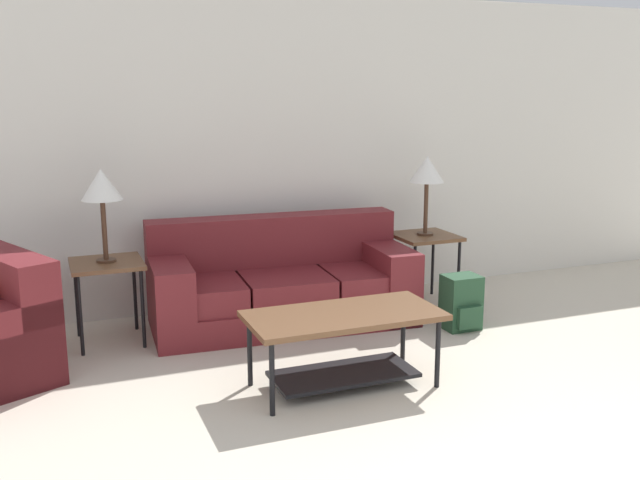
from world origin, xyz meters
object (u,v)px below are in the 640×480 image
(couch, at_px, (281,286))
(table_lamp_left, at_px, (102,187))
(coffee_table, at_px, (344,332))
(backpack, at_px, (461,303))
(side_table_left, at_px, (107,271))
(side_table_right, at_px, (425,242))
(table_lamp_right, at_px, (427,171))

(couch, distance_m, table_lamp_left, 1.56)
(coffee_table, height_order, backpack, coffee_table)
(side_table_left, xyz_separation_m, side_table_right, (2.61, 0.00, 0.00))
(side_table_left, height_order, side_table_right, same)
(side_table_left, xyz_separation_m, table_lamp_right, (2.61, -0.00, 0.61))
(table_lamp_left, bearing_deg, backpack, -15.27)
(couch, height_order, side_table_left, couch)
(table_lamp_left, distance_m, backpack, 2.80)
(side_table_right, bearing_deg, backpack, -95.40)
(side_table_right, height_order, backpack, side_table_right)
(coffee_table, bearing_deg, side_table_left, 132.99)
(side_table_left, xyz_separation_m, table_lamp_left, (0.00, -0.00, 0.61))
(couch, relative_size, table_lamp_right, 3.09)
(table_lamp_left, bearing_deg, coffee_table, -47.01)
(table_lamp_right, relative_size, backpack, 1.58)
(side_table_left, height_order, table_lamp_left, table_lamp_left)
(coffee_table, relative_size, side_table_left, 1.97)
(couch, bearing_deg, table_lamp_left, 178.62)
(table_lamp_left, height_order, backpack, table_lamp_left)
(table_lamp_left, xyz_separation_m, table_lamp_right, (2.61, 0.00, 0.00))
(couch, distance_m, backpack, 1.41)
(coffee_table, distance_m, side_table_right, 1.92)
(couch, xyz_separation_m, table_lamp_right, (1.30, 0.03, 0.85))
(coffee_table, bearing_deg, table_lamp_left, 132.99)
(backpack, bearing_deg, side_table_right, 84.60)
(table_lamp_right, bearing_deg, side_table_left, 180.00)
(couch, xyz_separation_m, backpack, (1.24, -0.66, -0.09))
(side_table_left, distance_m, table_lamp_left, 0.61)
(couch, bearing_deg, side_table_right, 1.39)
(side_table_right, xyz_separation_m, backpack, (-0.07, -0.70, -0.33))
(couch, bearing_deg, table_lamp_right, 1.39)
(side_table_right, height_order, table_lamp_right, table_lamp_right)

